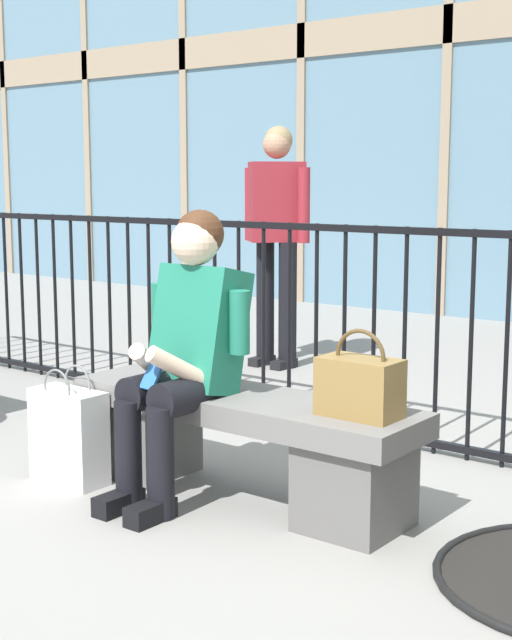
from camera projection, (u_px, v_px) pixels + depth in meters
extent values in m
plane|color=gray|center=(242.00, 497.00, 3.87)|extent=(60.00, 60.00, 0.00)
cube|color=slate|center=(241.00, 406.00, 3.81)|extent=(1.60, 0.44, 0.10)
cube|color=#605E5B|center=(146.00, 435.00, 4.18)|extent=(0.36, 0.37, 0.35)
cube|color=#605E5B|center=(355.00, 484.00, 3.50)|extent=(0.36, 0.37, 0.35)
cylinder|color=black|center=(162.00, 387.00, 3.83)|extent=(0.15, 0.40, 0.15)
cylinder|color=black|center=(128.00, 455.00, 3.71)|extent=(0.11, 0.11, 0.45)
cube|color=black|center=(119.00, 502.00, 3.69)|extent=(0.09, 0.22, 0.08)
cylinder|color=black|center=(194.00, 394.00, 3.72)|extent=(0.15, 0.40, 0.15)
cylinder|color=black|center=(160.00, 463.00, 3.60)|extent=(0.11, 0.11, 0.45)
cube|color=black|center=(151.00, 512.00, 3.58)|extent=(0.09, 0.22, 0.08)
cube|color=#1E7259|center=(199.00, 329.00, 3.85)|extent=(0.36, 0.30, 0.55)
cylinder|color=#1E7259|center=(161.00, 313.00, 3.97)|extent=(0.08, 0.08, 0.26)
cylinder|color=beige|center=(149.00, 363.00, 3.74)|extent=(0.16, 0.28, 0.20)
cylinder|color=#1E7259|center=(240.00, 322.00, 3.71)|extent=(0.08, 0.08, 0.26)
cylinder|color=beige|center=(178.00, 368.00, 3.65)|extent=(0.16, 0.28, 0.20)
cube|color=#2D6BB7|center=(153.00, 372.00, 3.65)|extent=(0.07, 0.10, 0.13)
sphere|color=beige|center=(195.00, 242.00, 3.78)|extent=(0.20, 0.20, 0.20)
sphere|color=#472816|center=(200.00, 234.00, 3.79)|extent=(0.20, 0.20, 0.20)
cube|color=olive|center=(360.00, 387.00, 3.42)|extent=(0.31, 0.17, 0.22)
torus|color=brown|center=(360.00, 357.00, 3.40)|extent=(0.21, 0.02, 0.21)
cube|color=white|center=(69.00, 436.00, 4.04)|extent=(0.36, 0.17, 0.42)
torus|color=slate|center=(57.00, 388.00, 3.96)|extent=(0.17, 0.01, 0.17)
torus|color=slate|center=(77.00, 384.00, 4.05)|extent=(0.17, 0.01, 0.17)
cylinder|color=black|center=(265.00, 303.00, 6.61)|extent=(0.13, 0.13, 0.90)
cube|color=black|center=(262.00, 361.00, 6.64)|extent=(0.09, 0.22, 0.06)
cylinder|color=black|center=(288.00, 305.00, 6.49)|extent=(0.13, 0.13, 0.90)
cube|color=black|center=(284.00, 364.00, 6.52)|extent=(0.09, 0.22, 0.06)
cube|color=maroon|center=(277.00, 202.00, 6.44)|extent=(0.42, 0.43, 0.56)
cylinder|color=maroon|center=(251.00, 204.00, 6.58)|extent=(0.08, 0.08, 0.52)
cylinder|color=maroon|center=(304.00, 205.00, 6.30)|extent=(0.08, 0.08, 0.52)
sphere|color=tan|center=(277.00, 144.00, 6.38)|extent=(0.20, 0.20, 0.20)
sphere|color=#997F59|center=(279.00, 140.00, 6.39)|extent=(0.20, 0.20, 0.20)
cylinder|color=black|center=(6.00, 291.00, 6.44)|extent=(0.02, 0.02, 1.11)
cylinder|color=black|center=(22.00, 293.00, 6.33)|extent=(0.02, 0.02, 1.11)
cylinder|color=black|center=(38.00, 295.00, 6.22)|extent=(0.02, 0.02, 1.11)
cylinder|color=black|center=(55.00, 297.00, 6.12)|extent=(0.02, 0.02, 1.11)
cylinder|color=black|center=(73.00, 299.00, 6.01)|extent=(0.02, 0.02, 1.11)
cylinder|color=black|center=(91.00, 301.00, 5.90)|extent=(0.02, 0.02, 1.11)
cylinder|color=black|center=(110.00, 304.00, 5.80)|extent=(0.02, 0.02, 1.11)
cylinder|color=black|center=(129.00, 306.00, 5.69)|extent=(0.02, 0.02, 1.11)
cylinder|color=black|center=(149.00, 308.00, 5.58)|extent=(0.02, 0.02, 1.11)
cylinder|color=black|center=(170.00, 311.00, 5.48)|extent=(0.02, 0.02, 1.11)
cylinder|color=black|center=(192.00, 313.00, 5.37)|extent=(0.02, 0.02, 1.11)
cylinder|color=black|center=(215.00, 316.00, 5.26)|extent=(0.02, 0.02, 1.11)
cylinder|color=black|center=(239.00, 319.00, 5.15)|extent=(0.02, 0.02, 1.11)
cylinder|color=black|center=(263.00, 322.00, 5.05)|extent=(0.02, 0.02, 1.11)
cylinder|color=black|center=(289.00, 325.00, 4.94)|extent=(0.02, 0.02, 1.11)
cylinder|color=black|center=(316.00, 328.00, 4.83)|extent=(0.02, 0.02, 1.11)
cylinder|color=black|center=(344.00, 332.00, 4.73)|extent=(0.02, 0.02, 1.11)
cylinder|color=black|center=(374.00, 335.00, 4.62)|extent=(0.02, 0.02, 1.11)
cylinder|color=black|center=(405.00, 339.00, 4.51)|extent=(0.02, 0.02, 1.11)
cylinder|color=black|center=(437.00, 343.00, 4.41)|extent=(0.02, 0.02, 1.11)
cylinder|color=black|center=(471.00, 347.00, 4.30)|extent=(0.02, 0.02, 1.11)
cylinder|color=black|center=(506.00, 351.00, 4.19)|extent=(0.02, 0.02, 1.11)
cube|color=black|center=(372.00, 431.00, 4.70)|extent=(8.11, 0.04, 0.04)
cube|color=black|center=(376.00, 229.00, 4.54)|extent=(8.11, 0.04, 0.04)
cube|color=gray|center=(85.00, 65.00, 11.75)|extent=(11.94, 0.04, 0.36)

